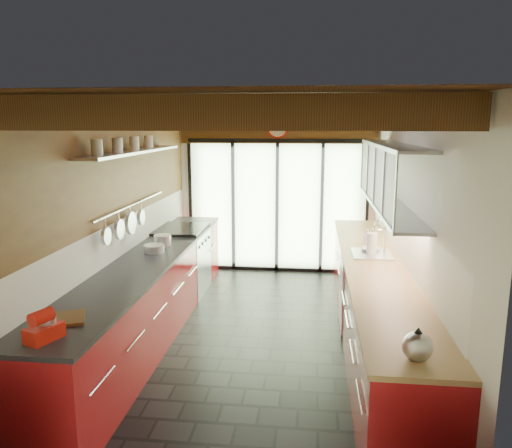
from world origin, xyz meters
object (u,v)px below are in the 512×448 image
(bowl, at_px, (370,250))
(kettle, at_px, (417,345))
(soap_bottle, at_px, (368,237))
(paper_towel, at_px, (372,244))
(stand_mixer, at_px, (44,328))

(bowl, bearing_deg, kettle, -90.00)
(soap_bottle, bearing_deg, kettle, -90.00)
(paper_towel, relative_size, soap_bottle, 1.52)
(soap_bottle, bearing_deg, stand_mixer, -129.36)
(stand_mixer, xyz_separation_m, soap_bottle, (2.54, 3.10, 0.01))
(paper_towel, relative_size, bowl, 1.40)
(stand_mixer, bearing_deg, paper_towel, 45.95)
(paper_towel, distance_m, bowl, 0.18)
(stand_mixer, xyz_separation_m, bowl, (2.54, 2.77, -0.06))
(kettle, distance_m, paper_towel, 2.63)
(soap_bottle, relative_size, bowl, 0.92)
(kettle, height_order, soap_bottle, kettle)
(paper_towel, height_order, bowl, paper_towel)
(paper_towel, bearing_deg, stand_mixer, -134.05)
(stand_mixer, height_order, bowl, stand_mixer)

